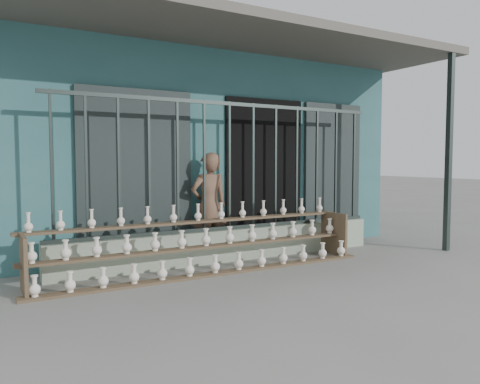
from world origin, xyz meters
TOP-DOWN VIEW (x-y plane):
  - ground at (0.00, 0.00)m, footprint 60.00×60.00m
  - workshop_building at (0.00, 4.23)m, footprint 7.40×6.60m
  - parapet_wall at (0.00, 1.30)m, footprint 5.00×0.20m
  - security_fence at (-0.00, 1.30)m, footprint 5.00×0.04m
  - shelf_rack at (-0.56, 0.88)m, footprint 4.50×0.68m
  - elderly_woman at (-0.19, 1.56)m, footprint 0.57×0.38m

SIDE VIEW (x-z plane):
  - ground at x=0.00m, z-range 0.00..0.00m
  - parapet_wall at x=0.00m, z-range 0.00..0.45m
  - shelf_rack at x=-0.56m, z-range -0.06..0.79m
  - elderly_woman at x=-0.19m, z-range 0.00..1.54m
  - security_fence at x=0.00m, z-range 0.45..2.25m
  - workshop_building at x=0.00m, z-range 0.02..3.23m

